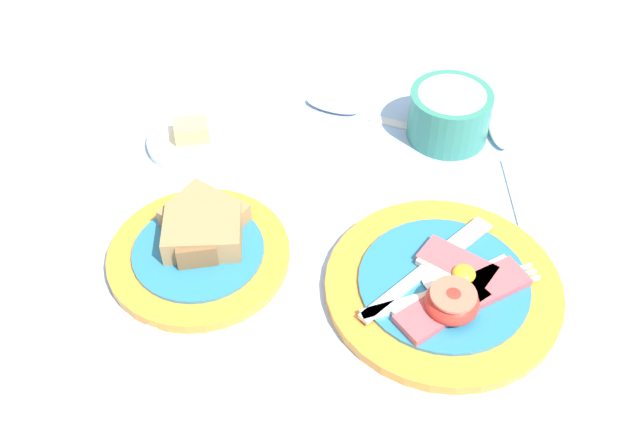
# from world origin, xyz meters

# --- Properties ---
(ground_plane) EXTENTS (3.00, 3.00, 0.00)m
(ground_plane) POSITION_xyz_m (0.00, 0.00, 0.00)
(ground_plane) COLOR #93B2DB
(breakfast_plate) EXTENTS (0.24, 0.24, 0.04)m
(breakfast_plate) POSITION_xyz_m (0.08, 0.02, 0.01)
(breakfast_plate) COLOR orange
(breakfast_plate) RESTS_ON ground_plane
(bread_plate) EXTENTS (0.19, 0.19, 0.04)m
(bread_plate) POSITION_xyz_m (-0.17, 0.07, 0.02)
(bread_plate) COLOR orange
(bread_plate) RESTS_ON ground_plane
(sugar_cup) EXTENTS (0.10, 0.10, 0.06)m
(sugar_cup) POSITION_xyz_m (0.11, 0.27, 0.03)
(sugar_cup) COLOR #337F6B
(sugar_cup) RESTS_ON ground_plane
(butter_dish) EXTENTS (0.11, 0.11, 0.03)m
(butter_dish) POSITION_xyz_m (-0.20, 0.25, 0.01)
(butter_dish) COLOR silver
(butter_dish) RESTS_ON ground_plane
(teaspoon_by_saucer) EXTENTS (0.19, 0.09, 0.01)m
(teaspoon_by_saucer) POSITION_xyz_m (-0.01, 0.31, 0.01)
(teaspoon_by_saucer) COLOR silver
(teaspoon_by_saucer) RESTS_ON ground_plane
(teaspoon_stray) EXTENTS (0.03, 0.19, 0.01)m
(teaspoon_stray) POSITION_xyz_m (0.17, 0.25, 0.01)
(teaspoon_stray) COLOR silver
(teaspoon_stray) RESTS_ON ground_plane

